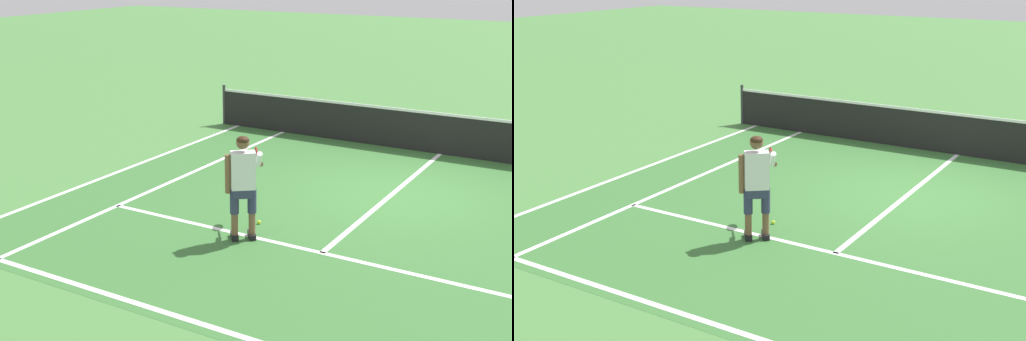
{
  "view_description": "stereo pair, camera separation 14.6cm",
  "coord_description": "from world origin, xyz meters",
  "views": [
    {
      "loc": [
        3.96,
        -12.0,
        4.31
      ],
      "look_at": [
        -1.32,
        -3.01,
        1.05
      ],
      "focal_mm": 47.58,
      "sensor_mm": 36.0,
      "label": 1
    },
    {
      "loc": [
        4.09,
        -11.92,
        4.31
      ],
      "look_at": [
        -1.32,
        -3.01,
        1.05
      ],
      "focal_mm": 47.58,
      "sensor_mm": 36.0,
      "label": 2
    }
  ],
  "objects": [
    {
      "name": "line_baseline",
      "position": [
        0.0,
        -5.95,
        0.0
      ],
      "size": [
        10.98,
        0.1,
        0.01
      ],
      "primitive_type": "cube",
      "color": "white",
      "rests_on": "ground"
    },
    {
      "name": "line_doubles_left",
      "position": [
        -5.49,
        -1.41,
        0.0
      ],
      "size": [
        0.1,
        9.08,
        0.01
      ],
      "primitive_type": "cube",
      "color": "white",
      "rests_on": "ground"
    },
    {
      "name": "court_inner_surface",
      "position": [
        0.0,
        -1.41,
        0.0
      ],
      "size": [
        10.98,
        9.48,
        0.0
      ],
      "primitive_type": "cube",
      "color": "#387033",
      "rests_on": "ground"
    },
    {
      "name": "line_singles_left",
      "position": [
        -4.12,
        -1.41,
        0.0
      ],
      "size": [
        0.1,
        9.08,
        0.01
      ],
      "primitive_type": "cube",
      "color": "white",
      "rests_on": "ground"
    },
    {
      "name": "tennis_net",
      "position": [
        0.0,
        3.13,
        0.5
      ],
      "size": [
        11.96,
        0.08,
        1.07
      ],
      "color": "#333338",
      "rests_on": "ground"
    },
    {
      "name": "line_service",
      "position": [
        0.0,
        -3.27,
        0.0
      ],
      "size": [
        8.23,
        0.1,
        0.01
      ],
      "primitive_type": "cube",
      "color": "white",
      "rests_on": "ground"
    },
    {
      "name": "ground_plane",
      "position": [
        0.0,
        0.0,
        0.0
      ],
      "size": [
        80.0,
        80.0,
        0.0
      ],
      "primitive_type": "plane",
      "color": "#477F3D"
    },
    {
      "name": "tennis_ball_near_feet",
      "position": [
        -1.43,
        -2.73,
        0.03
      ],
      "size": [
        0.07,
        0.07,
        0.07
      ],
      "primitive_type": "sphere",
      "color": "#CCE02D",
      "rests_on": "ground"
    },
    {
      "name": "tennis_player",
      "position": [
        -1.34,
        -3.39,
        0.99
      ],
      "size": [
        0.65,
        1.2,
        1.71
      ],
      "color": "black",
      "rests_on": "ground"
    },
    {
      "name": "line_centre_service",
      "position": [
        0.0,
        -0.07,
        0.0
      ],
      "size": [
        0.1,
        6.4,
        0.01
      ],
      "primitive_type": "cube",
      "color": "white",
      "rests_on": "ground"
    }
  ]
}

